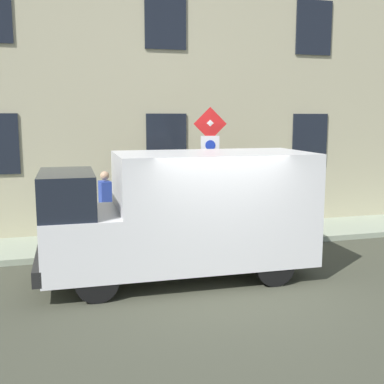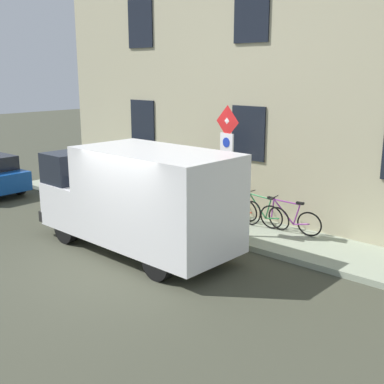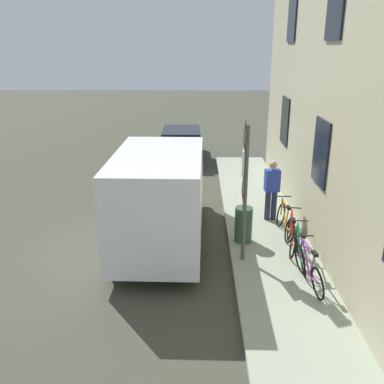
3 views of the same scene
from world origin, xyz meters
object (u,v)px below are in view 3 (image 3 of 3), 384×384
(bicycle_orange, at_px, (285,221))
(sign_post_stacked, at_px, (244,175))
(bicycle_red, at_px, (292,234))
(litter_bin, at_px, (243,224))
(pedestrian, at_px, (272,188))
(bicycle_green, at_px, (299,250))
(delivery_van, at_px, (162,194))
(bicycle_purple, at_px, (308,268))
(parked_hatchback, at_px, (181,143))

(bicycle_orange, bearing_deg, sign_post_stacked, 136.41)
(bicycle_red, bearing_deg, litter_bin, 79.73)
(bicycle_orange, xyz_separation_m, pedestrian, (-0.22, 0.98, 0.56))
(sign_post_stacked, bearing_deg, bicycle_red, 24.29)
(bicycle_green, xyz_separation_m, bicycle_red, (0.00, 0.83, 0.00))
(delivery_van, height_order, bicycle_purple, delivery_van)
(parked_hatchback, distance_m, pedestrian, 7.75)
(bicycle_purple, distance_m, litter_bin, 2.33)
(parked_hatchback, relative_size, bicycle_green, 2.35)
(sign_post_stacked, relative_size, bicycle_orange, 1.84)
(bicycle_purple, xyz_separation_m, pedestrian, (-0.22, 3.48, 0.56))
(delivery_van, relative_size, pedestrian, 3.12)
(delivery_van, bearing_deg, bicycle_orange, -84.23)
(pedestrian, xyz_separation_m, litter_bin, (-0.91, -1.44, -0.48))
(delivery_van, bearing_deg, bicycle_green, -112.66)
(bicycle_purple, bearing_deg, delivery_van, 48.96)
(delivery_van, relative_size, parked_hatchback, 1.33)
(sign_post_stacked, bearing_deg, parked_hatchback, 100.34)
(delivery_van, distance_m, litter_bin, 2.19)
(litter_bin, bearing_deg, delivery_van, 174.76)
(bicycle_red, distance_m, litter_bin, 1.20)
(parked_hatchback, xyz_separation_m, bicycle_red, (3.03, -9.03, -0.22))
(sign_post_stacked, distance_m, bicycle_red, 2.18)
(delivery_van, xyz_separation_m, pedestrian, (2.96, 1.25, -0.26))
(bicycle_purple, distance_m, bicycle_green, 0.83)
(bicycle_orange, distance_m, pedestrian, 1.15)
(bicycle_red, bearing_deg, parked_hatchback, 26.69)
(bicycle_orange, bearing_deg, bicycle_green, 178.68)
(bicycle_green, distance_m, litter_bin, 1.66)
(sign_post_stacked, bearing_deg, pedestrian, 66.13)
(sign_post_stacked, xyz_separation_m, delivery_van, (-1.91, 1.14, -0.85))
(bicycle_green, distance_m, bicycle_red, 0.83)
(parked_hatchback, height_order, pedestrian, pedestrian)
(sign_post_stacked, height_order, pedestrian, sign_post_stacked)
(bicycle_red, distance_m, bicycle_orange, 0.83)
(delivery_van, bearing_deg, parked_hatchback, -0.03)
(bicycle_purple, distance_m, bicycle_red, 1.66)
(delivery_van, distance_m, bicycle_green, 3.57)
(bicycle_purple, bearing_deg, bicycle_green, -6.16)
(parked_hatchback, height_order, bicycle_red, parked_hatchback)
(delivery_van, height_order, bicycle_red, delivery_van)
(bicycle_purple, height_order, bicycle_green, same)
(parked_hatchback, distance_m, bicycle_orange, 8.75)
(litter_bin, bearing_deg, bicycle_purple, -60.94)
(bicycle_green, bearing_deg, pedestrian, 9.22)
(delivery_van, relative_size, bicycle_green, 3.12)
(bicycle_orange, bearing_deg, parked_hatchback, 18.95)
(bicycle_orange, bearing_deg, litter_bin, 110.47)
(bicycle_red, distance_m, pedestrian, 1.91)
(parked_hatchback, xyz_separation_m, bicycle_green, (3.03, -9.86, -0.22))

